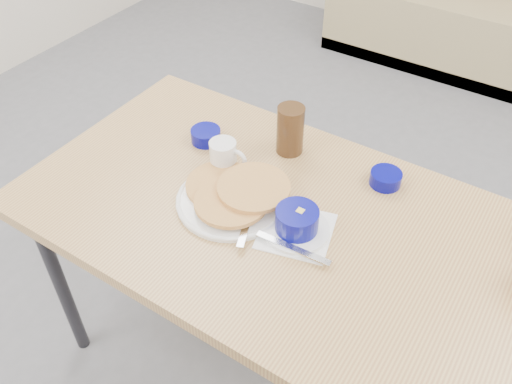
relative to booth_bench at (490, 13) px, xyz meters
The scene contains 9 objects.
booth_bench is the anchor object (origin of this frame).
dining_table 2.56m from the booth_bench, 90.00° to the right, with size 1.40×0.80×0.76m.
pancake_plate 2.60m from the booth_bench, 92.62° to the right, with size 0.30×0.30×0.05m.
coffee_mug 2.50m from the booth_bench, 95.18° to the right, with size 0.12×0.08×0.09m.
grits_setting 2.60m from the booth_bench, 88.12° to the right, with size 0.24×0.22×0.08m.
creamer_bowl 2.44m from the booth_bench, 98.26° to the right, with size 0.09×0.09×0.04m.
butter_bowl 2.31m from the booth_bench, 84.89° to the right, with size 0.09×0.09×0.04m.
amber_tumbler 2.33m from the booth_bench, 92.60° to the right, with size 0.08×0.08×0.15m, color #3C2613.
sugar_wrapper 2.66m from the booth_bench, 90.57° to the right, with size 0.04×0.03×0.00m, color #FD6E54.
Camera 1 is at (0.52, -0.64, 1.79)m, focal length 38.00 mm.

